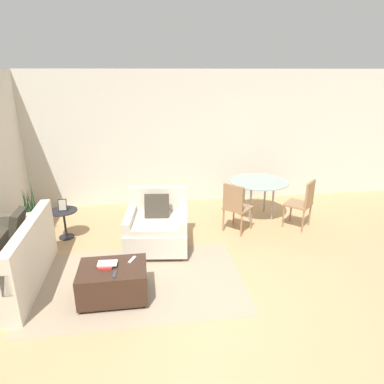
{
  "coord_description": "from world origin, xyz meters",
  "views": [
    {
      "loc": [
        -0.52,
        -3.4,
        2.71
      ],
      "look_at": [
        0.26,
        2.06,
        0.75
      ],
      "focal_mm": 32.0,
      "sensor_mm": 36.0,
      "label": 1
    }
  ],
  "objects_px": {
    "armchair": "(157,227)",
    "tv_remote_primary": "(132,259)",
    "ottoman": "(113,281)",
    "dining_chair_near_left": "(236,205)",
    "couch": "(9,265)",
    "book_stack": "(107,265)",
    "dining_chair_near_right": "(303,201)",
    "dining_table": "(259,185)",
    "potted_plant": "(33,225)",
    "picture_frame": "(62,205)",
    "tv_remote_secondary": "(115,274)",
    "side_table": "(64,218)"
  },
  "relations": [
    {
      "from": "ottoman",
      "to": "picture_frame",
      "type": "height_order",
      "value": "picture_frame"
    },
    {
      "from": "armchair",
      "to": "tv_remote_secondary",
      "type": "relative_size",
      "value": 7.1
    },
    {
      "from": "tv_remote_secondary",
      "to": "tv_remote_primary",
      "type": "bearing_deg",
      "value": 56.84
    },
    {
      "from": "armchair",
      "to": "book_stack",
      "type": "bearing_deg",
      "value": -118.86
    },
    {
      "from": "couch",
      "to": "ottoman",
      "type": "xyz_separation_m",
      "value": [
        1.37,
        -0.46,
        -0.07
      ]
    },
    {
      "from": "book_stack",
      "to": "potted_plant",
      "type": "height_order",
      "value": "potted_plant"
    },
    {
      "from": "couch",
      "to": "picture_frame",
      "type": "height_order",
      "value": "couch"
    },
    {
      "from": "potted_plant",
      "to": "dining_table",
      "type": "bearing_deg",
      "value": 4.82
    },
    {
      "from": "picture_frame",
      "to": "tv_remote_secondary",
      "type": "bearing_deg",
      "value": -63.61
    },
    {
      "from": "dining_chair_near_left",
      "to": "dining_chair_near_right",
      "type": "relative_size",
      "value": 1.0
    },
    {
      "from": "side_table",
      "to": "ottoman",
      "type": "bearing_deg",
      "value": -62.65
    },
    {
      "from": "potted_plant",
      "to": "dining_table",
      "type": "xyz_separation_m",
      "value": [
        4.09,
        0.34,
        0.42
      ]
    },
    {
      "from": "tv_remote_secondary",
      "to": "potted_plant",
      "type": "xyz_separation_m",
      "value": [
        -1.52,
        2.04,
        -0.21
      ]
    },
    {
      "from": "book_stack",
      "to": "tv_remote_primary",
      "type": "height_order",
      "value": "book_stack"
    },
    {
      "from": "potted_plant",
      "to": "dining_chair_near_left",
      "type": "relative_size",
      "value": 1.16
    },
    {
      "from": "ottoman",
      "to": "tv_remote_secondary",
      "type": "relative_size",
      "value": 5.54
    },
    {
      "from": "potted_plant",
      "to": "dining_chair_near_right",
      "type": "height_order",
      "value": "potted_plant"
    },
    {
      "from": "potted_plant",
      "to": "ottoman",
      "type": "bearing_deg",
      "value": -51.87
    },
    {
      "from": "dining_table",
      "to": "dining_chair_near_right",
      "type": "height_order",
      "value": "dining_chair_near_right"
    },
    {
      "from": "tv_remote_secondary",
      "to": "potted_plant",
      "type": "distance_m",
      "value": 2.56
    },
    {
      "from": "couch",
      "to": "potted_plant",
      "type": "bearing_deg",
      "value": 94.59
    },
    {
      "from": "book_stack",
      "to": "tv_remote_secondary",
      "type": "bearing_deg",
      "value": -60.69
    },
    {
      "from": "tv_remote_primary",
      "to": "dining_chair_near_left",
      "type": "xyz_separation_m",
      "value": [
        1.75,
        1.46,
        0.08
      ]
    },
    {
      "from": "armchair",
      "to": "dining_chair_near_right",
      "type": "relative_size",
      "value": 1.18
    },
    {
      "from": "tv_remote_primary",
      "to": "tv_remote_secondary",
      "type": "relative_size",
      "value": 1.11
    },
    {
      "from": "book_stack",
      "to": "tv_remote_secondary",
      "type": "distance_m",
      "value": 0.22
    },
    {
      "from": "couch",
      "to": "ottoman",
      "type": "bearing_deg",
      "value": -18.79
    },
    {
      "from": "tv_remote_primary",
      "to": "side_table",
      "type": "xyz_separation_m",
      "value": [
        -1.17,
        1.65,
        -0.08
      ]
    },
    {
      "from": "armchair",
      "to": "side_table",
      "type": "height_order",
      "value": "armchair"
    },
    {
      "from": "couch",
      "to": "picture_frame",
      "type": "relative_size",
      "value": 8.86
    },
    {
      "from": "tv_remote_secondary",
      "to": "picture_frame",
      "type": "height_order",
      "value": "picture_frame"
    },
    {
      "from": "book_stack",
      "to": "picture_frame",
      "type": "distance_m",
      "value": 1.98
    },
    {
      "from": "book_stack",
      "to": "potted_plant",
      "type": "xyz_separation_m",
      "value": [
        -1.41,
        1.85,
        -0.23
      ]
    },
    {
      "from": "dining_chair_near_right",
      "to": "ottoman",
      "type": "bearing_deg",
      "value": -153.51
    },
    {
      "from": "ottoman",
      "to": "book_stack",
      "type": "xyz_separation_m",
      "value": [
        -0.07,
        0.03,
        0.22
      ]
    },
    {
      "from": "ottoman",
      "to": "tv_remote_primary",
      "type": "height_order",
      "value": "tv_remote_primary"
    },
    {
      "from": "ottoman",
      "to": "dining_table",
      "type": "distance_m",
      "value": 3.46
    },
    {
      "from": "ottoman",
      "to": "tv_remote_secondary",
      "type": "bearing_deg",
      "value": -75.57
    },
    {
      "from": "couch",
      "to": "dining_chair_near_right",
      "type": "height_order",
      "value": "couch"
    },
    {
      "from": "dining_table",
      "to": "couch",
      "type": "bearing_deg",
      "value": -156.05
    },
    {
      "from": "armchair",
      "to": "tv_remote_primary",
      "type": "distance_m",
      "value": 1.17
    },
    {
      "from": "book_stack",
      "to": "dining_chair_near_right",
      "type": "xyz_separation_m",
      "value": [
        3.3,
        1.58,
        0.06
      ]
    },
    {
      "from": "ottoman",
      "to": "dining_chair_near_left",
      "type": "distance_m",
      "value": 2.57
    },
    {
      "from": "ottoman",
      "to": "side_table",
      "type": "relative_size",
      "value": 1.65
    },
    {
      "from": "armchair",
      "to": "picture_frame",
      "type": "distance_m",
      "value": 1.65
    },
    {
      "from": "tv_remote_primary",
      "to": "dining_table",
      "type": "relative_size",
      "value": 0.15
    },
    {
      "from": "picture_frame",
      "to": "dining_table",
      "type": "relative_size",
      "value": 0.18
    },
    {
      "from": "ottoman",
      "to": "book_stack",
      "type": "height_order",
      "value": "book_stack"
    },
    {
      "from": "tv_remote_secondary",
      "to": "potted_plant",
      "type": "height_order",
      "value": "potted_plant"
    },
    {
      "from": "armchair",
      "to": "dining_table",
      "type": "xyz_separation_m",
      "value": [
        2.0,
        0.98,
        0.3
      ]
    }
  ]
}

